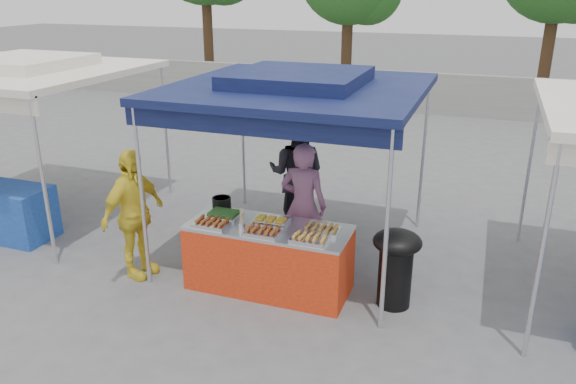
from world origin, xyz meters
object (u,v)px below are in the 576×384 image
(cooking_pot, at_px, (222,203))
(vendor_woman, at_px, (303,206))
(vendor_table, at_px, (269,257))
(helper_man, at_px, (296,173))
(customer_person, at_px, (134,214))
(wok_burner, at_px, (396,262))

(cooking_pot, distance_m, vendor_woman, 1.08)
(vendor_table, height_order, cooking_pot, cooking_pot)
(vendor_table, bearing_deg, cooking_pot, 156.44)
(vendor_table, xyz_separation_m, helper_man, (-0.28, 1.84, 0.49))
(cooking_pot, relative_size, helper_man, 0.13)
(cooking_pot, relative_size, customer_person, 0.14)
(helper_man, height_order, customer_person, helper_man)
(vendor_woman, relative_size, helper_man, 0.94)
(cooking_pot, height_order, customer_person, customer_person)
(vendor_table, relative_size, vendor_woman, 1.16)
(vendor_woman, xyz_separation_m, helper_man, (-0.48, 1.09, 0.05))
(vendor_woman, bearing_deg, wok_burner, 155.39)
(cooking_pot, xyz_separation_m, wok_burner, (2.35, -0.21, -0.35))
(vendor_table, xyz_separation_m, customer_person, (-1.75, -0.26, 0.43))
(cooking_pot, height_order, vendor_woman, vendor_woman)
(customer_person, bearing_deg, cooking_pot, -45.92)
(vendor_woman, relative_size, customer_person, 1.01)
(vendor_table, relative_size, helper_man, 1.09)
(vendor_woman, distance_m, customer_person, 2.20)
(cooking_pot, bearing_deg, vendor_table, -23.56)
(cooking_pot, bearing_deg, vendor_woman, 21.85)
(vendor_table, distance_m, wok_burner, 1.56)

